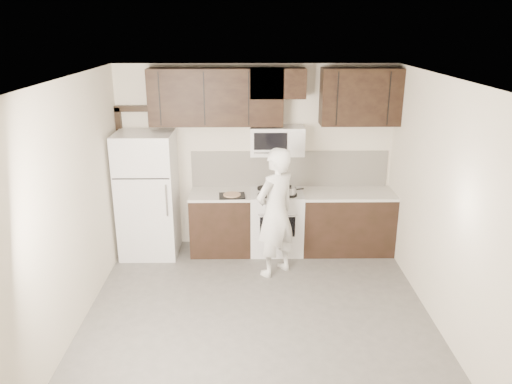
{
  "coord_description": "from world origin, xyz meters",
  "views": [
    {
      "loc": [
        -0.08,
        -4.87,
        3.22
      ],
      "look_at": [
        -0.01,
        0.9,
        1.27
      ],
      "focal_mm": 35.0,
      "sensor_mm": 36.0,
      "label": 1
    }
  ],
  "objects_px": {
    "person": "(275,213)",
    "refrigerator": "(148,195)",
    "stove": "(276,221)",
    "microwave": "(277,140)"
  },
  "relations": [
    {
      "from": "person",
      "to": "refrigerator",
      "type": "bearing_deg",
      "value": -62.4
    },
    {
      "from": "stove",
      "to": "refrigerator",
      "type": "bearing_deg",
      "value": -178.49
    },
    {
      "from": "stove",
      "to": "microwave",
      "type": "xyz_separation_m",
      "value": [
        -0.0,
        0.12,
        1.19
      ]
    },
    {
      "from": "stove",
      "to": "refrigerator",
      "type": "distance_m",
      "value": 1.9
    },
    {
      "from": "stove",
      "to": "microwave",
      "type": "distance_m",
      "value": 1.2
    },
    {
      "from": "refrigerator",
      "to": "microwave",
      "type": "bearing_deg",
      "value": 5.15
    },
    {
      "from": "refrigerator",
      "to": "person",
      "type": "bearing_deg",
      "value": -20.41
    },
    {
      "from": "stove",
      "to": "microwave",
      "type": "height_order",
      "value": "microwave"
    },
    {
      "from": "stove",
      "to": "person",
      "type": "distance_m",
      "value": 0.83
    },
    {
      "from": "refrigerator",
      "to": "stove",
      "type": "bearing_deg",
      "value": 1.51
    }
  ]
}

